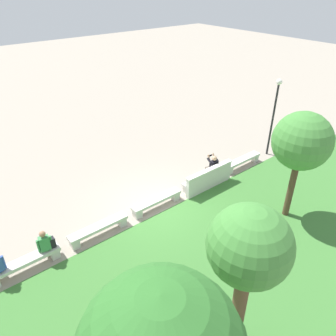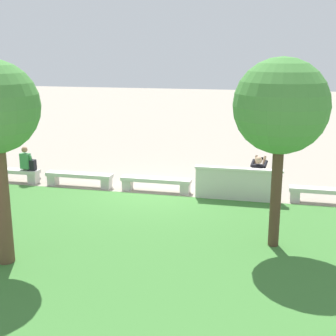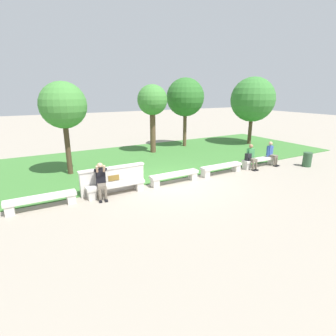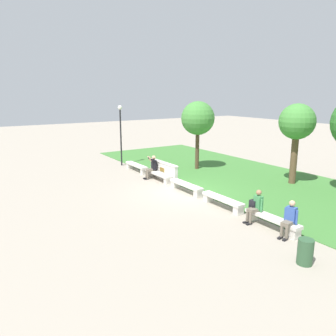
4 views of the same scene
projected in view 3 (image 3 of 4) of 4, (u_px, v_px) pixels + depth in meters
name	position (u px, v px, depth m)	size (l,w,h in m)	color
ground_plane	(175.00, 183.00, 11.35)	(80.00, 80.00, 0.00)	gray
grass_strip	(135.00, 160.00, 15.01)	(24.70, 8.00, 0.03)	#3D7533
bench_main	(41.00, 200.00, 8.80)	(2.25, 0.40, 0.45)	beige
bench_near	(116.00, 187.00, 10.03)	(2.25, 0.40, 0.45)	beige
bench_mid	(175.00, 176.00, 11.27)	(2.25, 0.40, 0.45)	beige
bench_far	(221.00, 168.00, 12.50)	(2.25, 0.40, 0.45)	beige
bench_end	(260.00, 161.00, 13.74)	(2.25, 0.40, 0.45)	beige
backrest_wall_with_plaque	(113.00, 179.00, 10.26)	(2.59, 0.24, 1.01)	beige
person_photographer	(101.00, 179.00, 9.58)	(0.52, 0.77, 1.32)	black
person_distant	(252.00, 156.00, 13.23)	(0.48, 0.70, 1.26)	black
person_companion	(271.00, 153.00, 13.93)	(0.47, 0.71, 1.26)	black
backpack	(248.00, 157.00, 13.20)	(0.28, 0.24, 0.43)	black
tree_behind_wall	(185.00, 97.00, 17.90)	(2.58, 2.58, 4.71)	brown
tree_left_background	(63.00, 106.00, 11.65)	(2.07, 2.07, 4.26)	#4C3826
tree_right_background	(152.00, 101.00, 16.04)	(1.85, 1.85, 4.23)	brown
tree_far_back	(253.00, 100.00, 18.72)	(3.13, 3.13, 4.81)	#4C3826
trash_bin	(307.00, 159.00, 13.74)	(0.44, 0.44, 0.75)	#2D5133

